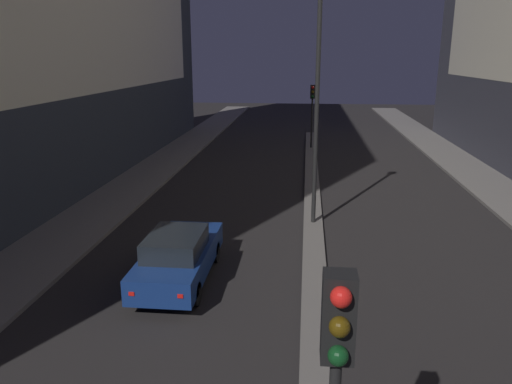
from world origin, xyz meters
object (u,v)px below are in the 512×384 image
traffic_light_mid (312,102)px  car_left_lane (179,256)px  street_lamp (318,72)px  traffic_light_near (336,379)px

traffic_light_mid → car_left_lane: size_ratio=0.91×
traffic_light_mid → street_lamp: bearing=-90.0°
car_left_lane → traffic_light_mid: bearing=79.6°
traffic_light_mid → street_lamp: size_ratio=0.50×
traffic_light_mid → street_lamp: 16.00m
traffic_light_mid → car_left_lane: 21.59m
traffic_light_mid → street_lamp: (0.00, -15.81, 2.45)m
traffic_light_near → car_left_lane: traffic_light_near is taller
car_left_lane → traffic_light_near: bearing=-65.8°
street_lamp → car_left_lane: (-3.86, -5.29, -4.90)m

